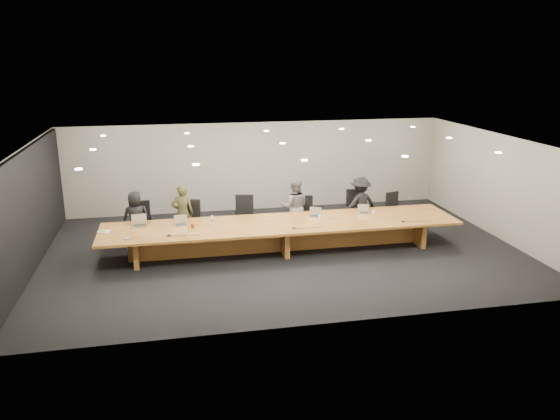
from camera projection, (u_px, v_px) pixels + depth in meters
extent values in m
plane|color=black|center=(282.00, 251.00, 13.99)|extent=(12.00, 12.00, 0.00)
cube|color=#B5B0A5|center=(257.00, 166.00, 17.36)|extent=(12.00, 0.02, 2.80)
cube|color=black|center=(28.00, 212.00, 12.46)|extent=(0.08, 7.84, 2.74)
cube|color=brown|center=(282.00, 224.00, 13.79)|extent=(9.00, 1.80, 0.06)
cube|color=brown|center=(282.00, 238.00, 13.89)|extent=(7.65, 0.15, 0.69)
cube|color=brown|center=(137.00, 248.00, 13.20)|extent=(0.12, 1.26, 0.69)
cube|color=brown|center=(282.00, 238.00, 13.89)|extent=(0.12, 1.26, 0.69)
cube|color=brown|center=(414.00, 229.00, 14.58)|extent=(0.12, 1.26, 0.69)
imported|color=black|center=(136.00, 218.00, 14.25)|extent=(0.77, 0.57, 1.45)
imported|color=#33321C|center=(183.00, 214.00, 14.43)|extent=(0.59, 0.40, 1.58)
imported|color=#5A5A5D|center=(295.00, 207.00, 15.06)|extent=(0.87, 0.74, 1.58)
imported|color=black|center=(360.00, 204.00, 15.30)|extent=(1.12, 0.80, 1.57)
cylinder|color=silver|center=(212.00, 220.00, 13.58)|extent=(0.09, 0.09, 0.23)
cylinder|color=brown|center=(193.00, 226.00, 13.35)|extent=(0.10, 0.10, 0.11)
cone|color=silver|center=(320.00, 217.00, 14.11)|extent=(0.09, 0.09, 0.09)
cone|color=white|center=(373.00, 213.00, 14.48)|extent=(0.11, 0.11, 0.10)
cube|color=white|center=(104.00, 231.00, 13.10)|extent=(0.32, 0.28, 0.02)
cube|color=#5DC334|center=(103.00, 231.00, 13.07)|extent=(0.16, 0.11, 0.02)
cube|color=#ACACB1|center=(128.00, 239.00, 12.57)|extent=(0.20, 0.17, 0.03)
cone|color=black|center=(169.00, 235.00, 12.78)|extent=(0.14, 0.14, 0.03)
cone|color=black|center=(294.00, 228.00, 13.34)|extent=(0.14, 0.14, 0.03)
cone|color=black|center=(403.00, 221.00, 13.84)|extent=(0.15, 0.15, 0.03)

